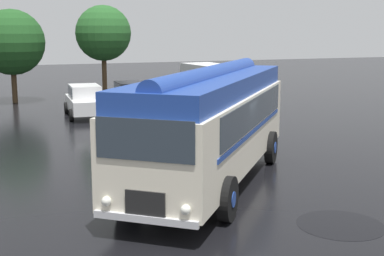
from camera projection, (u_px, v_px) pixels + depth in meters
ground_plane at (213, 183)px, 15.91m from camera, size 120.00×120.00×0.00m
vintage_bus at (211, 120)px, 15.71m from camera, size 8.40×9.26×3.49m
car_near_left at (85, 101)px, 28.19m from camera, size 2.18×4.31×1.66m
car_mid_left at (131, 97)px, 29.89m from camera, size 2.19×4.31×1.66m
car_mid_right at (176, 96)px, 30.38m from camera, size 2.16×4.30×1.66m
box_van at (214, 84)px, 31.76m from camera, size 2.58×5.87×2.50m
tree_centre at (12, 43)px, 33.24m from camera, size 4.10×4.10×5.83m
tree_right_of_centre at (103, 33)px, 35.28m from camera, size 3.67×3.67×6.17m
puddle_patch at (340, 225)px, 12.52m from camera, size 2.04×2.04×0.01m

